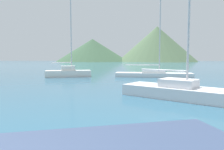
% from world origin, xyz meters
% --- Properties ---
extents(sailboat_inner, '(5.33, 2.85, 8.80)m').
position_xyz_m(sailboat_inner, '(-5.35, 25.34, 0.53)').
color(sailboat_inner, white).
rests_on(sailboat_inner, ground_plane).
extents(sailboat_middle, '(8.79, 2.62, 9.68)m').
position_xyz_m(sailboat_middle, '(4.43, 26.02, 0.36)').
color(sailboat_middle, white).
rests_on(sailboat_middle, ground_plane).
extents(sailboat_outer, '(6.34, 5.21, 10.40)m').
position_xyz_m(sailboat_outer, '(4.31, 13.06, 0.47)').
color(sailboat_outer, silver).
rests_on(sailboat_outer, ground_plane).
extents(hill_west, '(35.18, 35.18, 10.91)m').
position_xyz_m(hill_west, '(-15.79, 107.06, 5.45)').
color(hill_west, '#38563D').
rests_on(hill_west, ground_plane).
extents(hill_central, '(37.54, 37.54, 16.67)m').
position_xyz_m(hill_central, '(15.33, 106.97, 8.34)').
color(hill_central, '#4C6647').
rests_on(hill_central, ground_plane).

